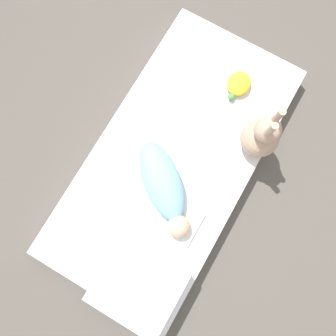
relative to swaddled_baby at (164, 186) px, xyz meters
name	(u,v)px	position (x,y,z in m)	size (l,w,h in m)	color
ground_plane	(174,162)	(-0.16, -0.03, -0.19)	(12.00, 12.00, 0.00)	#514C47
bed_mattress	(174,160)	(-0.16, -0.03, -0.13)	(1.56, 0.78, 0.12)	white
burp_cloth	(179,221)	(0.11, 0.15, -0.05)	(0.19, 0.19, 0.02)	white
swaddled_baby	(164,186)	(0.00, 0.00, 0.00)	(0.41, 0.46, 0.13)	#7FB7E5
pillow	(138,286)	(0.47, 0.13, -0.01)	(0.34, 0.38, 0.10)	white
bunny_plush	(261,136)	(-0.44, 0.29, 0.07)	(0.19, 0.19, 0.39)	tan
turtle_plush	(239,84)	(-0.68, 0.07, -0.03)	(0.17, 0.12, 0.06)	yellow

